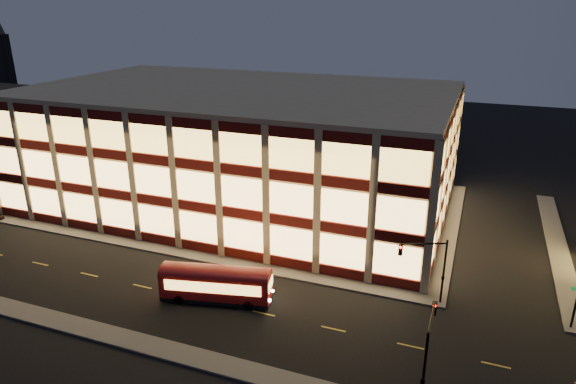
% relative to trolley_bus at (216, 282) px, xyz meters
% --- Properties ---
extents(ground, '(200.00, 200.00, 0.00)m').
position_rel_trolley_bus_xyz_m(ground, '(-5.39, 5.54, -1.77)').
color(ground, black).
rests_on(ground, ground).
extents(sidewalk_office_south, '(54.00, 2.00, 0.15)m').
position_rel_trolley_bus_xyz_m(sidewalk_office_south, '(-8.39, 6.54, -1.70)').
color(sidewalk_office_south, '#514F4C').
rests_on(sidewalk_office_south, ground).
extents(sidewalk_office_east, '(2.00, 30.00, 0.15)m').
position_rel_trolley_bus_xyz_m(sidewalk_office_east, '(17.61, 22.54, -1.70)').
color(sidewalk_office_east, '#514F4C').
rests_on(sidewalk_office_east, ground).
extents(sidewalk_tower_west, '(2.00, 30.00, 0.15)m').
position_rel_trolley_bus_xyz_m(sidewalk_tower_west, '(28.61, 22.54, -1.70)').
color(sidewalk_tower_west, '#514F4C').
rests_on(sidewalk_tower_west, ground).
extents(sidewalk_near, '(100.00, 2.00, 0.15)m').
position_rel_trolley_bus_xyz_m(sidewalk_near, '(-5.39, -7.46, -1.70)').
color(sidewalk_near, '#514F4C').
rests_on(sidewalk_near, ground).
extents(office_building, '(50.45, 30.45, 14.50)m').
position_rel_trolley_bus_xyz_m(office_building, '(-8.30, 22.45, 5.48)').
color(office_building, tan).
rests_on(office_building, ground).
extents(traffic_signal_far, '(3.79, 1.87, 6.00)m').
position_rel_trolley_bus_xyz_m(traffic_signal_far, '(16.82, 5.77, 2.34)').
color(traffic_signal_far, black).
rests_on(traffic_signal_far, ground).
extents(traffic_signal_near, '(0.32, 4.45, 6.00)m').
position_rel_trolley_bus_xyz_m(traffic_signal_near, '(18.11, -5.49, 2.36)').
color(traffic_signal_near, black).
rests_on(traffic_signal_near, ground).
extents(trolley_bus, '(9.72, 4.37, 3.20)m').
position_rel_trolley_bus_xyz_m(trolley_bus, '(0.00, 0.00, 0.00)').
color(trolley_bus, '#980908').
rests_on(trolley_bus, ground).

